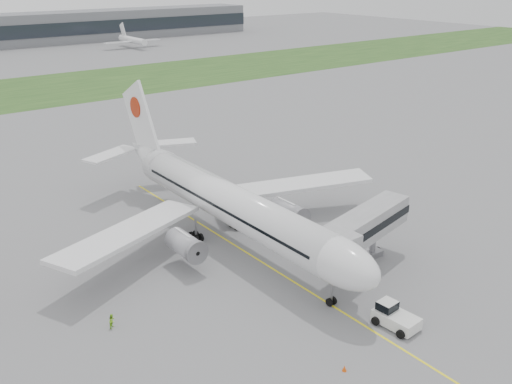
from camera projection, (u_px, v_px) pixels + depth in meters
ground at (247, 253)px, 71.89m from camera, size 600.00×600.00×0.00m
apron_markings at (272, 268)px, 68.19m from camera, size 70.00×70.00×0.04m
airliner at (225, 200)px, 73.41m from camera, size 48.13×53.95×17.88m
pushback_tug at (394, 316)px, 57.08m from camera, size 3.33×4.66×2.29m
jet_bridge at (362, 229)px, 65.53m from camera, size 16.09×7.72×7.55m
safety_cone_left at (344, 368)px, 50.76m from camera, size 0.42×0.42×0.58m
safety_cone_right at (385, 316)px, 58.51m from camera, size 0.36×0.36×0.49m
ground_crew_near at (381, 313)px, 57.78m from camera, size 0.80×0.72×1.83m
ground_crew_far at (112, 321)px, 56.77m from camera, size 0.95×0.92×1.54m
distant_aircraft_right at (133, 48)px, 255.85m from camera, size 26.40×23.30×10.08m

